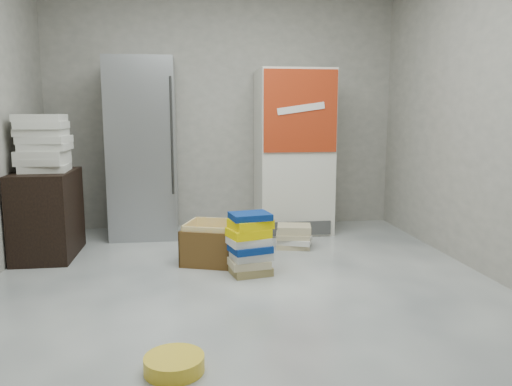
{
  "coord_description": "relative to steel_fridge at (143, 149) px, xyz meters",
  "views": [
    {
      "loc": [
        -0.41,
        -3.37,
        1.33
      ],
      "look_at": [
        0.14,
        0.7,
        0.67
      ],
      "focal_mm": 35.0,
      "sensor_mm": 36.0,
      "label": 1
    }
  ],
  "objects": [
    {
      "name": "ground",
      "position": [
        0.9,
        -2.13,
        -0.95
      ],
      "size": [
        5.0,
        5.0,
        0.0
      ],
      "primitive_type": "plane",
      "color": "silver",
      "rests_on": "ground"
    },
    {
      "name": "room_shell",
      "position": [
        0.9,
        -2.13,
        0.85
      ],
      "size": [
        4.04,
        5.04,
        2.82
      ],
      "color": "#A6A095",
      "rests_on": "ground"
    },
    {
      "name": "steel_fridge",
      "position": [
        0.0,
        0.0,
        0.0
      ],
      "size": [
        0.7,
        0.72,
        1.9
      ],
      "color": "#A3A5AB",
      "rests_on": "ground"
    },
    {
      "name": "coke_cooler",
      "position": [
        1.65,
        -0.01,
        -0.05
      ],
      "size": [
        0.8,
        0.73,
        1.8
      ],
      "color": "silver",
      "rests_on": "ground"
    },
    {
      "name": "wood_shelf",
      "position": [
        -0.83,
        -0.73,
        -0.55
      ],
      "size": [
        0.5,
        0.8,
        0.8
      ],
      "primitive_type": "cube",
      "color": "black",
      "rests_on": "ground"
    },
    {
      "name": "supply_box_stack",
      "position": [
        -0.82,
        -0.73,
        0.11
      ],
      "size": [
        0.44,
        0.44,
        0.52
      ],
      "color": "silver",
      "rests_on": "wood_shelf"
    },
    {
      "name": "phonebook_stack_main",
      "position": [
        0.97,
        -1.53,
        -0.69
      ],
      "size": [
        0.4,
        0.36,
        0.52
      ],
      "rotation": [
        0.0,
        0.0,
        0.29
      ],
      "color": "olive",
      "rests_on": "ground"
    },
    {
      "name": "phonebook_stack_side",
      "position": [
        1.51,
        -0.75,
        -0.84
      ],
      "size": [
        0.4,
        0.35,
        0.23
      ],
      "rotation": [
        0.0,
        0.0,
        -0.25
      ],
      "color": "#C0AF87",
      "rests_on": "ground"
    },
    {
      "name": "cardboard_box",
      "position": [
        0.67,
        -1.14,
        -0.8
      ],
      "size": [
        0.58,
        0.58,
        0.37
      ],
      "rotation": [
        0.0,
        0.0,
        -0.34
      ],
      "color": "gold",
      "rests_on": "ground"
    },
    {
      "name": "bucket_lid",
      "position": [
        0.39,
        -3.05,
        -0.91
      ],
      "size": [
        0.39,
        0.39,
        0.08
      ],
      "primitive_type": "cylinder",
      "rotation": [
        0.0,
        0.0,
        -0.29
      ],
      "color": "yellow",
      "rests_on": "ground"
    }
  ]
}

